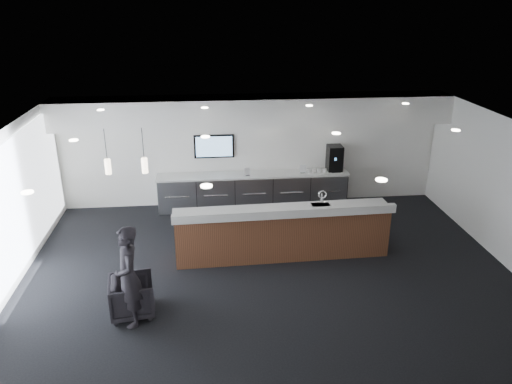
{
  "coord_description": "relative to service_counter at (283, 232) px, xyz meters",
  "views": [
    {
      "loc": [
        -1.16,
        -8.73,
        5.33
      ],
      "look_at": [
        -0.15,
        1.3,
        1.35
      ],
      "focal_mm": 35.0,
      "sensor_mm": 36.0,
      "label": 1
    }
  ],
  "objects": [
    {
      "name": "wall_tv",
      "position": [
        -1.38,
        3.07,
        1.07
      ],
      "size": [
        1.05,
        0.08,
        0.62
      ],
      "color": "black",
      "rests_on": "back_wall"
    },
    {
      "name": "back_wall",
      "position": [
        -0.38,
        3.16,
        0.92
      ],
      "size": [
        10.0,
        0.02,
        3.0
      ],
      "primitive_type": "cube",
      "color": "white",
      "rests_on": "ground"
    },
    {
      "name": "coffee_machine",
      "position": [
        1.82,
        2.88,
        0.71
      ],
      "size": [
        0.39,
        0.52,
        0.68
      ],
      "rotation": [
        0.0,
        0.0,
        -0.01
      ],
      "color": "black",
      "rests_on": "back_credenza"
    },
    {
      "name": "cup_0",
      "position": [
        1.52,
        2.71,
        0.42
      ],
      "size": [
        0.11,
        0.11,
        0.1
      ],
      "primitive_type": "imported",
      "color": "white",
      "rests_on": "back_credenza"
    },
    {
      "name": "cup_3",
      "position": [
        1.1,
        2.71,
        0.42
      ],
      "size": [
        0.14,
        0.14,
        0.1
      ],
      "primitive_type": "imported",
      "rotation": [
        0.0,
        0.0,
        1.94
      ],
      "color": "white",
      "rests_on": "back_credenza"
    },
    {
      "name": "lounge_guest",
      "position": [
        -2.95,
        -2.09,
        0.33
      ],
      "size": [
        0.59,
        0.75,
        1.82
      ],
      "primitive_type": "imported",
      "rotation": [
        0.0,
        0.0,
        -1.31
      ],
      "color": "black",
      "rests_on": "ground"
    },
    {
      "name": "cup_1",
      "position": [
        1.38,
        2.71,
        0.42
      ],
      "size": [
        0.15,
        0.15,
        0.1
      ],
      "primitive_type": "imported",
      "rotation": [
        0.0,
        0.0,
        0.65
      ],
      "color": "white",
      "rests_on": "back_credenza"
    },
    {
      "name": "info_sign_left",
      "position": [
        -0.55,
        2.66,
        0.48
      ],
      "size": [
        0.15,
        0.06,
        0.21
      ],
      "primitive_type": "cube",
      "rotation": [
        0.0,
        0.0,
        0.24
      ],
      "color": "white",
      "rests_on": "back_credenza"
    },
    {
      "name": "window_blinds_wall",
      "position": [
        -5.34,
        -0.84,
        0.92
      ],
      "size": [
        0.04,
        7.36,
        2.55
      ],
      "primitive_type": "cube",
      "color": "white",
      "rests_on": "left_wall"
    },
    {
      "name": "ceiling_can_lights",
      "position": [
        -0.38,
        -0.84,
        2.39
      ],
      "size": [
        7.0,
        5.0,
        0.02
      ],
      "primitive_type": null,
      "color": "white",
      "rests_on": "ceiling"
    },
    {
      "name": "ceiling",
      "position": [
        -0.38,
        -0.84,
        2.42
      ],
      "size": [
        10.0,
        8.0,
        0.02
      ],
      "primitive_type": "cube",
      "color": "black",
      "rests_on": "back_wall"
    },
    {
      "name": "left_wall",
      "position": [
        -5.38,
        -0.84,
        0.92
      ],
      "size": [
        0.02,
        8.0,
        3.0
      ],
      "primitive_type": "cube",
      "color": "white",
      "rests_on": "ground"
    },
    {
      "name": "cup_2",
      "position": [
        1.24,
        2.71,
        0.42
      ],
      "size": [
        0.14,
        0.14,
        0.1
      ],
      "primitive_type": "imported",
      "rotation": [
        0.0,
        0.0,
        1.29
      ],
      "color": "white",
      "rests_on": "back_credenza"
    },
    {
      "name": "alcove_panel",
      "position": [
        -0.38,
        3.13,
        1.02
      ],
      "size": [
        9.8,
        0.06,
        1.4
      ],
      "primitive_type": "cube",
      "color": "white",
      "rests_on": "back_wall"
    },
    {
      "name": "info_sign_right",
      "position": [
        0.95,
        2.72,
        0.48
      ],
      "size": [
        0.17,
        0.04,
        0.22
      ],
      "primitive_type": "cube",
      "rotation": [
        0.0,
        0.0,
        -0.14
      ],
      "color": "white",
      "rests_on": "back_credenza"
    },
    {
      "name": "armchair",
      "position": [
        -2.98,
        -1.83,
        -0.22
      ],
      "size": [
        0.88,
        0.86,
        0.71
      ],
      "primitive_type": "imported",
      "rotation": [
        0.0,
        0.0,
        1.72
      ],
      "color": "black",
      "rests_on": "ground"
    },
    {
      "name": "pendant_right",
      "position": [
        -3.48,
        -0.04,
        1.67
      ],
      "size": [
        0.12,
        0.12,
        0.3
      ],
      "primitive_type": "cylinder",
      "color": "#FFE9C6",
      "rests_on": "ceiling"
    },
    {
      "name": "ground",
      "position": [
        -0.38,
        -0.84,
        -0.58
      ],
      "size": [
        10.0,
        10.0,
        0.0
      ],
      "primitive_type": "plane",
      "color": "black",
      "rests_on": "ground"
    },
    {
      "name": "pendant_left",
      "position": [
        -2.78,
        -0.04,
        1.67
      ],
      "size": [
        0.12,
        0.12,
        0.3
      ],
      "primitive_type": "cylinder",
      "color": "#FFE9C6",
      "rests_on": "ceiling"
    },
    {
      "name": "back_credenza",
      "position": [
        -0.38,
        2.8,
        -0.1
      ],
      "size": [
        5.06,
        0.66,
        0.95
      ],
      "color": "gray",
      "rests_on": "ground"
    },
    {
      "name": "service_counter",
      "position": [
        0.0,
        0.0,
        0.0
      ],
      "size": [
        4.68,
        0.92,
        1.49
      ],
      "rotation": [
        0.0,
        0.0,
        0.03
      ],
      "color": "#59321D",
      "rests_on": "ground"
    },
    {
      "name": "soffit_bulkhead",
      "position": [
        -0.38,
        2.71,
        2.07
      ],
      "size": [
        10.0,
        0.9,
        0.7
      ],
      "primitive_type": "cube",
      "color": "white",
      "rests_on": "back_wall"
    }
  ]
}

